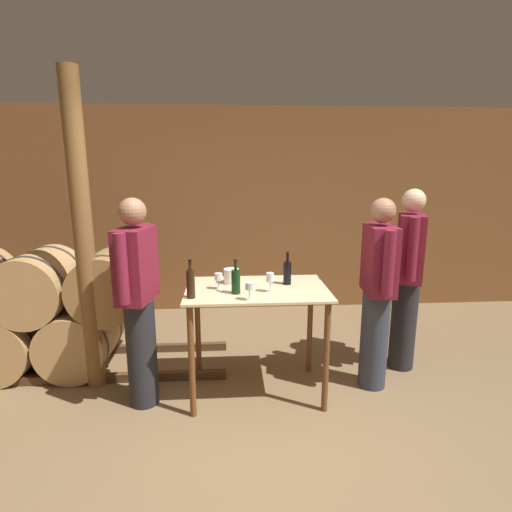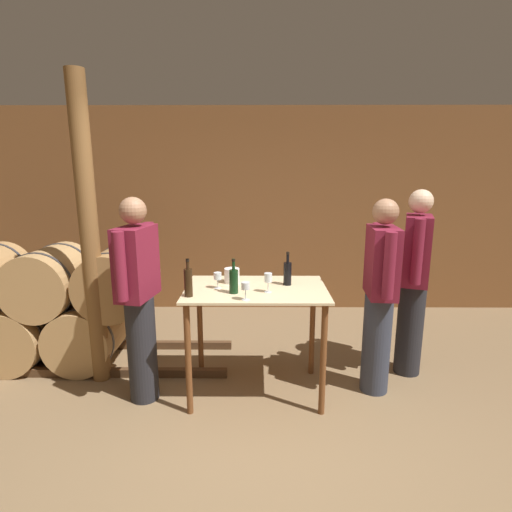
# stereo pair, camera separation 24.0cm
# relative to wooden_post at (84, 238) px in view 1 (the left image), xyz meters

# --- Properties ---
(ground_plane) EXTENTS (14.00, 14.00, 0.00)m
(ground_plane) POSITION_rel_wooden_post_xyz_m (1.57, -1.02, -1.35)
(ground_plane) COLOR brown
(back_wall) EXTENTS (8.40, 0.05, 2.70)m
(back_wall) POSITION_rel_wooden_post_xyz_m (1.57, 1.97, 0.00)
(back_wall) COLOR brown
(back_wall) RESTS_ON ground_plane
(barrel_rack) EXTENTS (4.11, 0.75, 1.19)m
(barrel_rack) POSITION_rel_wooden_post_xyz_m (-0.72, 0.32, -0.77)
(barrel_rack) COLOR #4C331E
(barrel_rack) RESTS_ON ground_plane
(tasting_table) EXTENTS (1.17, 0.76, 0.95)m
(tasting_table) POSITION_rel_wooden_post_xyz_m (1.44, -0.22, -0.57)
(tasting_table) COLOR beige
(tasting_table) RESTS_ON ground_plane
(wooden_post) EXTENTS (0.16, 0.16, 2.70)m
(wooden_post) POSITION_rel_wooden_post_xyz_m (0.00, 0.00, 0.00)
(wooden_post) COLOR brown
(wooden_post) RESTS_ON ground_plane
(wine_bottle_far_left) EXTENTS (0.06, 0.06, 0.30)m
(wine_bottle_far_left) POSITION_rel_wooden_post_xyz_m (0.92, -0.44, -0.28)
(wine_bottle_far_left) COLOR black
(wine_bottle_far_left) RESTS_ON tasting_table
(wine_bottle_left) EXTENTS (0.07, 0.07, 0.28)m
(wine_bottle_left) POSITION_rel_wooden_post_xyz_m (1.27, -0.35, -0.30)
(wine_bottle_left) COLOR black
(wine_bottle_left) RESTS_ON tasting_table
(wine_bottle_center) EXTENTS (0.07, 0.07, 0.29)m
(wine_bottle_center) POSITION_rel_wooden_post_xyz_m (1.71, -0.12, -0.29)
(wine_bottle_center) COLOR black
(wine_bottle_center) RESTS_ON tasting_table
(wine_glass_near_left) EXTENTS (0.07, 0.07, 0.14)m
(wine_glass_near_left) POSITION_rel_wooden_post_xyz_m (1.13, -0.23, -0.30)
(wine_glass_near_left) COLOR silver
(wine_glass_near_left) RESTS_ON tasting_table
(wine_glass_near_center) EXTENTS (0.06, 0.06, 0.14)m
(wine_glass_near_center) POSITION_rel_wooden_post_xyz_m (1.37, -0.53, -0.30)
(wine_glass_near_center) COLOR silver
(wine_glass_near_center) RESTS_ON tasting_table
(wine_glass_near_right) EXTENTS (0.06, 0.06, 0.16)m
(wine_glass_near_right) POSITION_rel_wooden_post_xyz_m (1.54, -0.33, -0.29)
(wine_glass_near_right) COLOR silver
(wine_glass_near_right) RESTS_ON tasting_table
(ice_bucket) EXTENTS (0.13, 0.13, 0.13)m
(ice_bucket) POSITION_rel_wooden_post_xyz_m (1.23, -0.06, -0.34)
(ice_bucket) COLOR white
(ice_bucket) RESTS_ON tasting_table
(person_host) EXTENTS (0.25, 0.59, 1.69)m
(person_host) POSITION_rel_wooden_post_xyz_m (2.49, -0.18, -0.46)
(person_host) COLOR #333847
(person_host) RESTS_ON ground_plane
(person_visitor_with_scarf) EXTENTS (0.29, 0.58, 1.71)m
(person_visitor_with_scarf) POSITION_rel_wooden_post_xyz_m (0.49, -0.32, -0.45)
(person_visitor_with_scarf) COLOR #232328
(person_visitor_with_scarf) RESTS_ON ground_plane
(person_visitor_bearded) EXTENTS (0.34, 0.56, 1.74)m
(person_visitor_bearded) POSITION_rel_wooden_post_xyz_m (2.89, 0.14, -0.43)
(person_visitor_bearded) COLOR #232328
(person_visitor_bearded) RESTS_ON ground_plane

